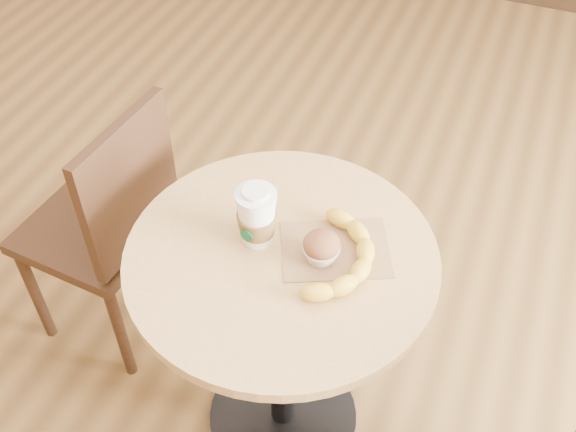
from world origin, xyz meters
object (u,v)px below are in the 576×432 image
(cafe_table, at_px, (282,311))
(coffee_cup, at_px, (257,218))
(muffin, at_px, (321,248))
(banana, at_px, (344,258))
(chair_left, at_px, (109,223))

(cafe_table, distance_m, coffee_cup, 0.29)
(cafe_table, bearing_deg, coffee_cup, 164.43)
(coffee_cup, height_order, muffin, coffee_cup)
(muffin, bearing_deg, cafe_table, -170.98)
(cafe_table, relative_size, banana, 2.52)
(chair_left, bearing_deg, muffin, 84.09)
(cafe_table, height_order, muffin, muffin)
(coffee_cup, relative_size, banana, 0.51)
(chair_left, xyz_separation_m, muffin, (0.69, -0.13, 0.31))
(coffee_cup, height_order, banana, coffee_cup)
(coffee_cup, relative_size, muffin, 1.83)
(coffee_cup, bearing_deg, chair_left, 174.36)
(chair_left, relative_size, banana, 2.92)
(muffin, height_order, banana, muffin)
(chair_left, bearing_deg, banana, 85.12)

